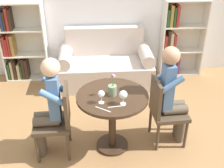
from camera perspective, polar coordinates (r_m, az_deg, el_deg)
ground_plane at (r=3.67m, az=0.06°, el=-12.37°), size 16.00×16.00×0.00m
round_table at (r=3.31m, az=0.06°, el=-4.88°), size 0.84×0.84×0.76m
couch at (r=4.90m, az=-1.33°, el=3.74°), size 1.58×0.80×0.92m
bookshelf_left at (r=5.17m, az=-18.32°, el=7.51°), size 0.75×0.28×1.38m
bookshelf_right at (r=5.22m, az=12.96°, el=8.56°), size 0.75×0.28×1.38m
chair_left at (r=3.35m, az=-10.97°, el=-6.83°), size 0.43×0.43×0.90m
chair_right at (r=3.51m, az=10.51°, el=-4.90°), size 0.44×0.44×0.90m
person_left at (r=3.26m, az=-12.80°, el=-4.36°), size 0.43×0.35×1.26m
person_right at (r=3.43m, az=12.16°, el=-1.94°), size 0.43×0.36×1.30m
wine_glass_left at (r=3.03m, az=-2.20°, el=-2.11°), size 0.08×0.08×0.15m
wine_glass_right at (r=3.01m, az=2.31°, el=-2.25°), size 0.09×0.09×0.16m
flower_vase at (r=3.18m, az=0.08°, el=-0.99°), size 0.10×0.10×0.28m
knife_left_setting at (r=2.98m, az=-1.86°, el=-5.14°), size 0.16×0.12×0.00m
fork_left_setting at (r=3.02m, az=0.97°, el=-4.59°), size 0.19×0.03×0.00m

